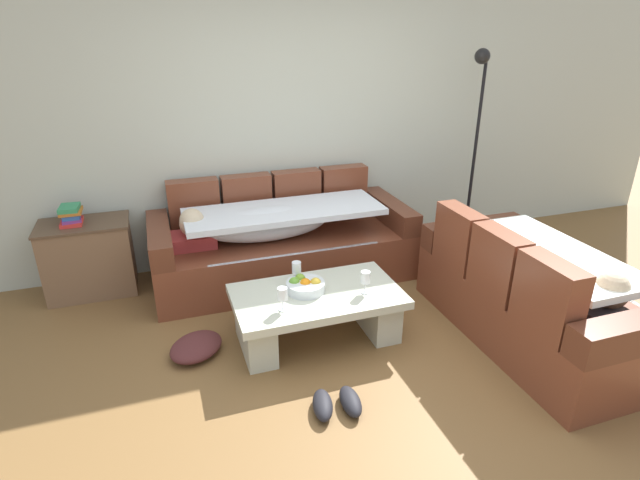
# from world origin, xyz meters

# --- Properties ---
(ground_plane) EXTENTS (14.00, 14.00, 0.00)m
(ground_plane) POSITION_xyz_m (0.00, 0.00, 0.00)
(ground_plane) COLOR brown
(back_wall) EXTENTS (9.00, 0.10, 2.70)m
(back_wall) POSITION_xyz_m (0.00, 2.15, 1.35)
(back_wall) COLOR #B7C1B2
(back_wall) RESTS_ON ground_plane
(couch_along_wall) EXTENTS (2.28, 0.92, 0.88)m
(couch_along_wall) POSITION_xyz_m (-0.26, 1.62, 0.33)
(couch_along_wall) COLOR brown
(couch_along_wall) RESTS_ON ground_plane
(couch_near_window) EXTENTS (0.92, 1.78, 0.88)m
(couch_near_window) POSITION_xyz_m (1.25, 0.08, 0.33)
(couch_near_window) COLOR brown
(couch_near_window) RESTS_ON ground_plane
(coffee_table) EXTENTS (1.20, 0.68, 0.38)m
(coffee_table) POSITION_xyz_m (-0.25, 0.56, 0.24)
(coffee_table) COLOR beige
(coffee_table) RESTS_ON ground_plane
(fruit_bowl) EXTENTS (0.28, 0.28, 0.10)m
(fruit_bowl) POSITION_xyz_m (-0.32, 0.62, 0.42)
(fruit_bowl) COLOR silver
(fruit_bowl) RESTS_ON coffee_table
(wine_glass_near_left) EXTENTS (0.07, 0.07, 0.17)m
(wine_glass_near_left) POSITION_xyz_m (-0.54, 0.41, 0.50)
(wine_glass_near_left) COLOR silver
(wine_glass_near_left) RESTS_ON coffee_table
(wine_glass_near_right) EXTENTS (0.07, 0.07, 0.17)m
(wine_glass_near_right) POSITION_xyz_m (0.07, 0.45, 0.50)
(wine_glass_near_right) COLOR silver
(wine_glass_near_right) RESTS_ON coffee_table
(wine_glass_far_back) EXTENTS (0.07, 0.07, 0.17)m
(wine_glass_far_back) POSITION_xyz_m (-0.35, 0.76, 0.50)
(wine_glass_far_back) COLOR silver
(wine_glass_far_back) RESTS_ON coffee_table
(side_cabinet) EXTENTS (0.72, 0.44, 0.64)m
(side_cabinet) POSITION_xyz_m (-1.86, 1.85, 0.32)
(side_cabinet) COLOR brown
(side_cabinet) RESTS_ON ground_plane
(book_stack_on_cabinet) EXTENTS (0.18, 0.23, 0.15)m
(book_stack_on_cabinet) POSITION_xyz_m (-1.93, 1.85, 0.71)
(book_stack_on_cabinet) COLOR red
(book_stack_on_cabinet) RESTS_ON side_cabinet
(floor_lamp) EXTENTS (0.33, 0.31, 1.95)m
(floor_lamp) POSITION_xyz_m (1.76, 1.72, 1.12)
(floor_lamp) COLOR black
(floor_lamp) RESTS_ON ground_plane
(pair_of_shoes) EXTENTS (0.33, 0.31, 0.09)m
(pair_of_shoes) POSITION_xyz_m (-0.38, -0.20, 0.04)
(pair_of_shoes) COLOR black
(pair_of_shoes) RESTS_ON ground_plane
(crumpled_garment) EXTENTS (0.51, 0.51, 0.12)m
(crumpled_garment) POSITION_xyz_m (-1.12, 0.64, 0.06)
(crumpled_garment) COLOR #4C2323
(crumpled_garment) RESTS_ON ground_plane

